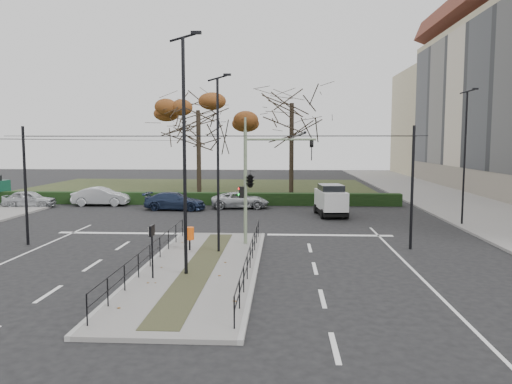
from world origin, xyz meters
TOP-DOWN VIEW (x-y plane):
  - ground at (0.00, 0.00)m, footprint 140.00×140.00m
  - median_island at (0.00, -2.50)m, footprint 4.40×15.00m
  - sidewalk_east at (18.00, 22.00)m, footprint 8.00×90.00m
  - park at (-6.00, 32.00)m, footprint 38.00×26.00m
  - hedge at (-6.00, 18.60)m, footprint 38.00×1.00m
  - median_railing at (0.00, -2.60)m, footprint 4.14×13.24m
  - catenary at (0.00, 1.62)m, footprint 20.00×34.00m
  - traffic_light at (1.83, 2.24)m, footprint 3.83×2.19m
  - litter_bin at (-1.01, 0.55)m, footprint 0.43×0.43m
  - info_panel at (-1.51, -4.29)m, footprint 0.11×0.52m
  - streetlamp_median_near at (-0.34, -3.67)m, footprint 0.76×0.16m
  - streetlamp_median_far at (0.41, 0.31)m, footprint 0.68×0.14m
  - streetlamp_sidewalk at (14.52, 8.97)m, footprint 0.69×0.14m
  - parked_car_first at (-16.77, 15.99)m, footprint 4.13×1.94m
  - parked_car_second at (-11.50, 17.47)m, footprint 4.62×1.82m
  - parked_car_third at (-4.91, 15.24)m, footprint 4.81×2.24m
  - parked_car_fourth at (0.00, 16.52)m, footprint 4.73×2.56m
  - white_van at (6.74, 12.79)m, footprint 2.22×4.20m
  - rust_tree at (-5.86, 31.76)m, footprint 10.63×10.63m
  - bare_tree_center at (4.20, 27.50)m, footprint 7.94×7.94m
  - bare_tree_near at (-5.01, 26.95)m, footprint 6.63×6.63m

SIDE VIEW (x-z plane):
  - ground at x=0.00m, z-range 0.00..0.00m
  - park at x=-6.00m, z-range 0.00..0.10m
  - median_island at x=0.00m, z-range 0.00..0.14m
  - sidewalk_east at x=18.00m, z-range 0.00..0.14m
  - hedge at x=-6.00m, z-range 0.00..1.00m
  - parked_car_fourth at x=0.00m, z-range 0.00..1.26m
  - parked_car_third at x=-4.91m, z-range 0.00..1.36m
  - parked_car_first at x=-16.77m, z-range 0.00..1.36m
  - parked_car_second at x=-11.50m, z-range 0.00..1.50m
  - litter_bin at x=-1.01m, z-range 0.37..1.47m
  - median_railing at x=0.00m, z-range 0.52..1.44m
  - white_van at x=6.74m, z-range 0.05..2.27m
  - info_panel at x=-1.51m, z-range 0.71..2.72m
  - traffic_light at x=1.83m, z-range 0.60..6.23m
  - catenary at x=0.00m, z-range 0.42..6.42m
  - streetlamp_median_far at x=0.41m, z-range 0.21..8.34m
  - streetlamp_sidewalk at x=14.52m, z-range 0.21..8.53m
  - streetlamp_median_near at x=-0.34m, z-range 0.22..9.35m
  - bare_tree_near at x=-5.01m, z-range 2.18..12.75m
  - bare_tree_center at x=4.20m, z-range 2.44..14.26m
  - rust_tree at x=-5.86m, z-range 3.00..14.17m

